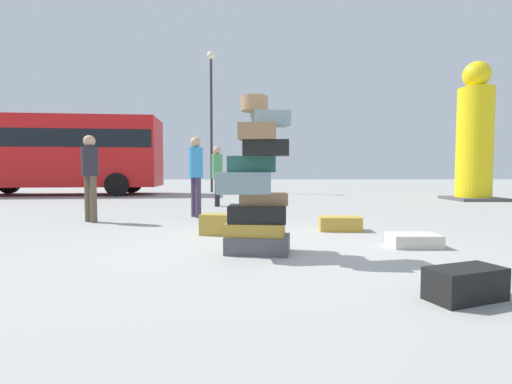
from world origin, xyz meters
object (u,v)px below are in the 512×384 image
object	(u,v)px
lamp_post	(211,102)
suitcase_cream_right_side	(414,240)
suitcase_tower	(256,193)
suitcase_tan_white_trunk	(226,225)
person_bearded_onlooker	(196,169)
suitcase_black_upright_blue	(465,284)
suitcase_tan_left_side	(340,224)
person_tourist_with_camera	(217,171)
parked_bus	(58,150)
person_passerby_in_red	(90,170)
yellow_dummy_statue	(475,139)

from	to	relation	value
lamp_post	suitcase_cream_right_side	bearing A→B (deg)	-74.14
suitcase_tower	lamp_post	world-z (taller)	lamp_post
suitcase_tan_white_trunk	person_bearded_onlooker	size ratio (longest dim) A/B	0.45
suitcase_black_upright_blue	suitcase_tan_left_side	bearing A→B (deg)	72.89
suitcase_tan_white_trunk	person_tourist_with_camera	bearing A→B (deg)	108.36
suitcase_black_upright_blue	suitcase_cream_right_side	bearing A→B (deg)	56.61
suitcase_cream_right_side	person_bearded_onlooker	bearing A→B (deg)	136.77
parked_bus	suitcase_black_upright_blue	bearing A→B (deg)	-58.28
person_passerby_in_red	suitcase_cream_right_side	bearing A→B (deg)	15.33
suitcase_tan_white_trunk	yellow_dummy_statue	distance (m)	10.56
suitcase_black_upright_blue	person_tourist_with_camera	size ratio (longest dim) A/B	0.35
suitcase_tower	suitcase_black_upright_blue	world-z (taller)	suitcase_tower
suitcase_tan_white_trunk	suitcase_cream_right_side	world-z (taller)	suitcase_tan_white_trunk
suitcase_tan_white_trunk	person_tourist_with_camera	size ratio (longest dim) A/B	0.46
suitcase_tan_left_side	person_tourist_with_camera	distance (m)	4.99
suitcase_tower	person_bearded_onlooker	world-z (taller)	suitcase_tower
person_tourist_with_camera	person_passerby_in_red	world-z (taller)	person_tourist_with_camera
suitcase_black_upright_blue	suitcase_cream_right_side	xyz separation A→B (m)	(0.52, 1.97, -0.04)
suitcase_tan_white_trunk	suitcase_black_upright_blue	size ratio (longest dim) A/B	1.29
suitcase_cream_right_side	lamp_post	world-z (taller)	lamp_post
person_passerby_in_red	yellow_dummy_statue	distance (m)	11.85
suitcase_tower	suitcase_tan_left_side	size ratio (longest dim) A/B	2.76
suitcase_tan_left_side	suitcase_cream_right_side	bearing A→B (deg)	-59.31
suitcase_tan_left_side	yellow_dummy_statue	world-z (taller)	yellow_dummy_statue
suitcase_tower	lamp_post	xyz separation A→B (m)	(-1.57, 13.00, 3.45)
suitcase_tower	suitcase_cream_right_side	size ratio (longest dim) A/B	3.01
suitcase_tan_left_side	suitcase_tan_white_trunk	bearing A→B (deg)	-163.16
yellow_dummy_statue	parked_bus	world-z (taller)	yellow_dummy_statue
lamp_post	suitcase_black_upright_blue	bearing A→B (deg)	-78.12
suitcase_tan_left_side	person_tourist_with_camera	xyz separation A→B (m)	(-2.28, 4.35, 0.87)
suitcase_tan_white_trunk	suitcase_black_upright_blue	xyz separation A→B (m)	(1.92, -2.95, -0.03)
suitcase_tan_left_side	person_bearded_onlooker	world-z (taller)	person_bearded_onlooker
suitcase_tower	suitcase_tan_white_trunk	size ratio (longest dim) A/B	2.42
suitcase_tan_left_side	suitcase_cream_right_side	size ratio (longest dim) A/B	1.09
person_passerby_in_red	parked_bus	size ratio (longest dim) A/B	0.20
suitcase_cream_right_side	yellow_dummy_statue	size ratio (longest dim) A/B	0.13
suitcase_black_upright_blue	lamp_post	distance (m)	15.51
suitcase_tan_white_trunk	parked_bus	bearing A→B (deg)	139.05
suitcase_tan_left_side	suitcase_cream_right_side	world-z (taller)	suitcase_tan_left_side
person_passerby_in_red	parked_bus	xyz separation A→B (m)	(-4.65, 8.47, 0.84)
yellow_dummy_statue	parked_bus	xyz separation A→B (m)	(-15.29, 3.38, -0.22)
suitcase_tower	person_passerby_in_red	world-z (taller)	suitcase_tower
person_tourist_with_camera	person_passerby_in_red	distance (m)	3.85
yellow_dummy_statue	suitcase_black_upright_blue	bearing A→B (deg)	-122.51
suitcase_tan_white_trunk	lamp_post	distance (m)	12.42
suitcase_tower	parked_bus	xyz separation A→B (m)	(-7.69, 11.29, 1.12)
parked_bus	lamp_post	distance (m)	6.76
person_bearded_onlooker	yellow_dummy_statue	xyz separation A→B (m)	(8.74, 4.39, 1.05)
yellow_dummy_statue	person_tourist_with_camera	bearing A→B (deg)	-167.21
suitcase_tan_white_trunk	person_bearded_onlooker	xyz separation A→B (m)	(-0.72, 2.22, 0.85)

